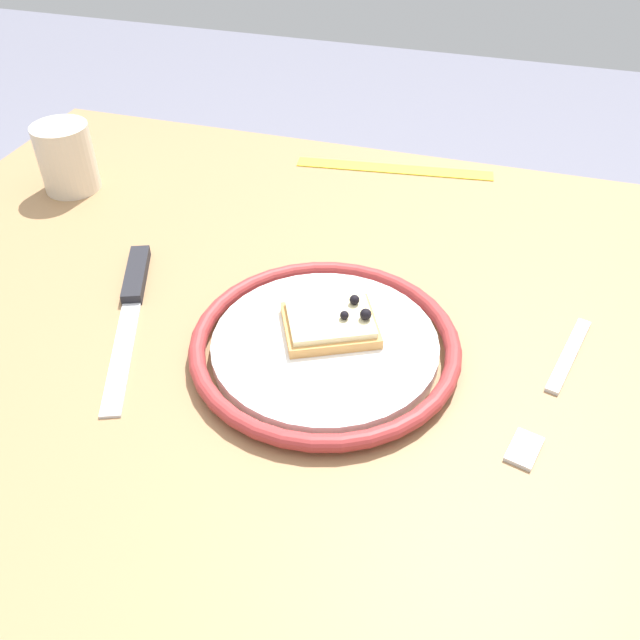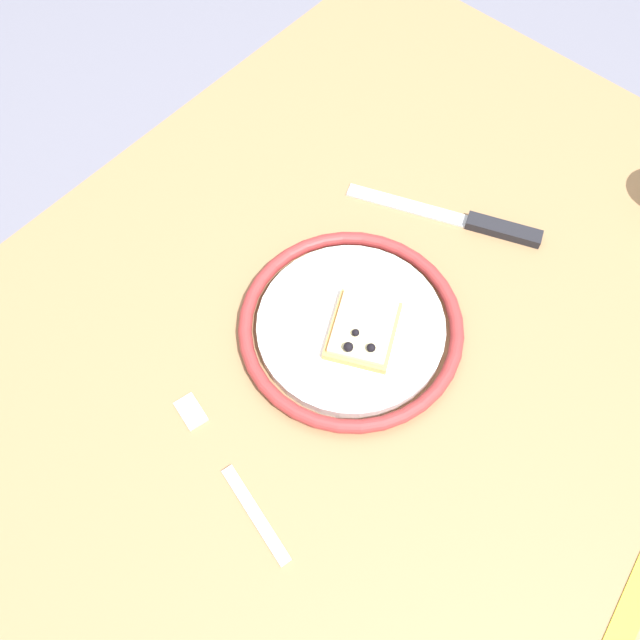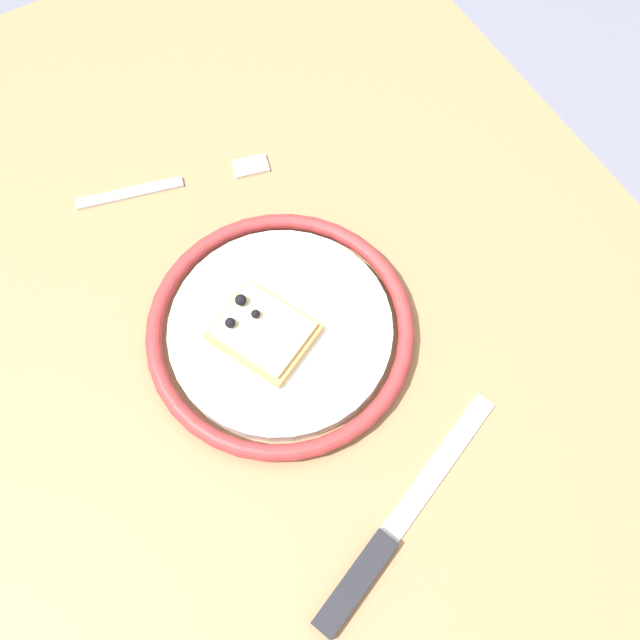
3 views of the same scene
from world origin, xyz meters
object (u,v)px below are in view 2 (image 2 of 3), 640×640
Objects in this scene: pizza_slice_near at (365,334)px; fork at (230,474)px; dining_table at (358,370)px; plate at (352,325)px; knife at (477,223)px.

pizza_slice_near is 0.20m from fork.
dining_table is 0.11m from pizza_slice_near.
dining_table is 4.29× the size of plate.
knife reaches higher than dining_table.
plate is at bearing 84.32° from dining_table.
fork is at bearing -176.03° from plate.
dining_table is at bearing 56.67° from pizza_slice_near.
pizza_slice_near reaches higher than dining_table.
plate reaches higher than dining_table.
pizza_slice_near is 0.21m from knife.
plate is 1.25× the size of fork.
plate is 0.21m from knife.
pizza_slice_near is at bearing 179.84° from knife.
plate is at bearing 77.20° from pizza_slice_near.
pizza_slice_near is at bearing -102.80° from plate.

